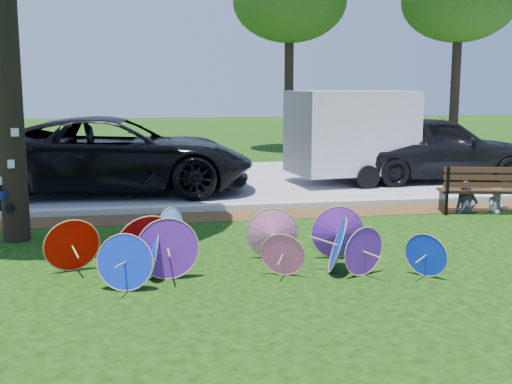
# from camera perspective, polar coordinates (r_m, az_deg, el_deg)

# --- Properties ---
(ground) EXTENTS (90.00, 90.00, 0.00)m
(ground) POSITION_cam_1_polar(r_m,az_deg,el_deg) (8.45, -0.93, -8.34)
(ground) COLOR black
(ground) RESTS_ON ground
(mulch_strip) EXTENTS (90.00, 1.00, 0.01)m
(mulch_strip) POSITION_cam_1_polar(r_m,az_deg,el_deg) (12.77, -4.21, -2.21)
(mulch_strip) COLOR #472D16
(mulch_strip) RESTS_ON ground
(curb) EXTENTS (90.00, 0.30, 0.12)m
(curb) POSITION_cam_1_polar(r_m,az_deg,el_deg) (13.45, -4.53, -1.39)
(curb) COLOR #B7B5AD
(curb) RESTS_ON ground
(street) EXTENTS (90.00, 8.00, 0.01)m
(street) POSITION_cam_1_polar(r_m,az_deg,el_deg) (17.53, -5.90, 0.95)
(street) COLOR gray
(street) RESTS_ON ground
(parasol_pile) EXTENTS (5.47, 2.32, 0.88)m
(parasol_pile) POSITION_cam_1_polar(r_m,az_deg,el_deg) (9.02, -2.55, -4.62)
(parasol_pile) COLOR #0D30E9
(parasol_pile) RESTS_ON ground
(black_van) EXTENTS (6.86, 3.59, 1.84)m
(black_van) POSITION_cam_1_polar(r_m,az_deg,el_deg) (15.88, -12.37, 3.23)
(black_van) COLOR black
(black_van) RESTS_ON ground
(dark_pickup) EXTENTS (5.37, 2.23, 1.82)m
(dark_pickup) POSITION_cam_1_polar(r_m,az_deg,el_deg) (18.11, 15.43, 3.81)
(dark_pickup) COLOR black
(dark_pickup) RESTS_ON ground
(cargo_trailer) EXTENTS (3.28, 2.31, 2.74)m
(cargo_trailer) POSITION_cam_1_polar(r_m,az_deg,el_deg) (17.15, 8.50, 5.30)
(cargo_trailer) COLOR silver
(cargo_trailer) RESTS_ON ground
(park_bench) EXTENTS (1.96, 1.11, 0.97)m
(park_bench) POSITION_cam_1_polar(r_m,az_deg,el_deg) (13.91, 19.63, 0.22)
(park_bench) COLOR black
(park_bench) RESTS_ON ground
(person_left) EXTENTS (0.52, 0.41, 1.26)m
(person_left) POSITION_cam_1_polar(r_m,az_deg,el_deg) (13.76, 18.29, 0.82)
(person_left) COLOR #313443
(person_left) RESTS_ON ground
(person_right) EXTENTS (0.54, 0.43, 1.06)m
(person_right) POSITION_cam_1_polar(r_m,az_deg,el_deg) (14.12, 20.77, 0.47)
(person_right) COLOR silver
(person_right) RESTS_ON ground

